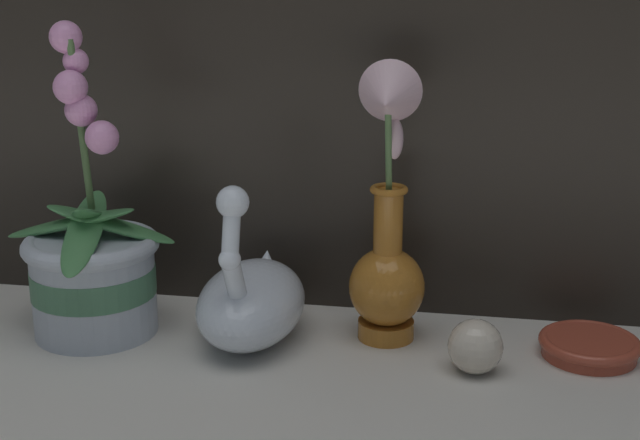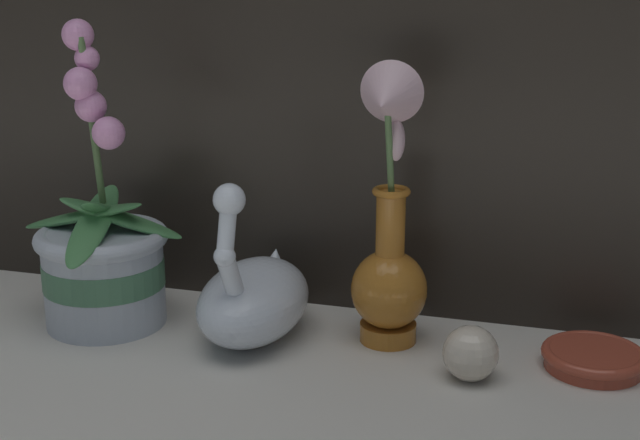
{
  "view_description": "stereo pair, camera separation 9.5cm",
  "coord_description": "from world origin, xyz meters",
  "px_view_note": "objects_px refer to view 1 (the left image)",
  "views": [
    {
      "loc": [
        0.15,
        -0.78,
        0.42
      ],
      "look_at": [
        -0.01,
        0.12,
        0.15
      ],
      "focal_mm": 50.0,
      "sensor_mm": 36.0,
      "label": 1
    },
    {
      "loc": [
        0.24,
        -0.76,
        0.42
      ],
      "look_at": [
        -0.01,
        0.12,
        0.15
      ],
      "focal_mm": 50.0,
      "sensor_mm": 36.0,
      "label": 2
    }
  ],
  "objects_px": {
    "glass_sphere": "(475,346)",
    "amber_dish": "(589,345)",
    "swan_figurine": "(252,298)",
    "blue_vase": "(387,243)",
    "orchid_potted_plant": "(92,265)"
  },
  "relations": [
    {
      "from": "orchid_potted_plant",
      "to": "amber_dish",
      "type": "height_order",
      "value": "orchid_potted_plant"
    },
    {
      "from": "blue_vase",
      "to": "glass_sphere",
      "type": "distance_m",
      "value": 0.15
    },
    {
      "from": "amber_dish",
      "to": "glass_sphere",
      "type": "bearing_deg",
      "value": -153.65
    },
    {
      "from": "orchid_potted_plant",
      "to": "glass_sphere",
      "type": "distance_m",
      "value": 0.43
    },
    {
      "from": "blue_vase",
      "to": "amber_dish",
      "type": "height_order",
      "value": "blue_vase"
    },
    {
      "from": "swan_figurine",
      "to": "blue_vase",
      "type": "bearing_deg",
      "value": 8.36
    },
    {
      "from": "swan_figurine",
      "to": "glass_sphere",
      "type": "height_order",
      "value": "swan_figurine"
    },
    {
      "from": "swan_figurine",
      "to": "amber_dish",
      "type": "relative_size",
      "value": 1.83
    },
    {
      "from": "glass_sphere",
      "to": "amber_dish",
      "type": "xyz_separation_m",
      "value": [
        0.12,
        0.06,
        -0.02
      ]
    },
    {
      "from": "glass_sphere",
      "to": "orchid_potted_plant",
      "type": "bearing_deg",
      "value": 176.09
    },
    {
      "from": "blue_vase",
      "to": "orchid_potted_plant",
      "type": "bearing_deg",
      "value": -174.19
    },
    {
      "from": "swan_figurine",
      "to": "orchid_potted_plant",
      "type": "bearing_deg",
      "value": -176.28
    },
    {
      "from": "orchid_potted_plant",
      "to": "glass_sphere",
      "type": "relative_size",
      "value": 6.11
    },
    {
      "from": "orchid_potted_plant",
      "to": "glass_sphere",
      "type": "height_order",
      "value": "orchid_potted_plant"
    },
    {
      "from": "glass_sphere",
      "to": "amber_dish",
      "type": "distance_m",
      "value": 0.14
    }
  ]
}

